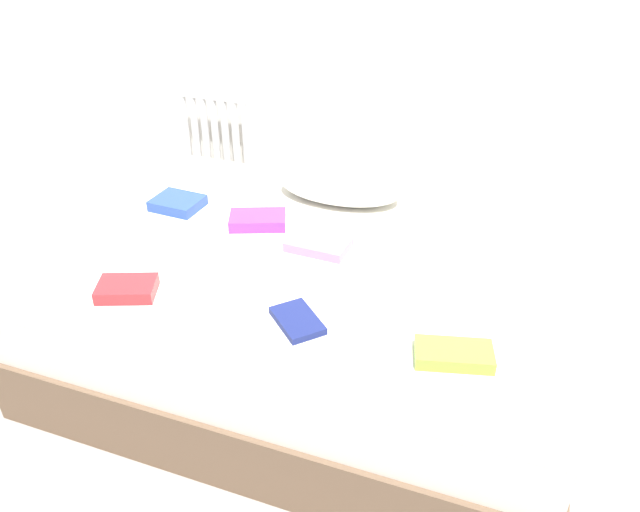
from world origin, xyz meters
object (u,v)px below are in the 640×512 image
object	(u,v)px
textbook_navy	(297,321)
textbook_blue	(178,203)
textbook_purple	(258,220)
textbook_red	(127,289)
textbook_lime	(454,354)
pillow	(340,187)
radiator	(216,140)
textbook_pink	(319,244)
bed	(316,310)

from	to	relation	value
textbook_navy	textbook_blue	xyz separation A→B (m)	(-0.81, 0.59, 0.01)
textbook_purple	textbook_red	size ratio (longest dim) A/B	1.16
textbook_purple	textbook_lime	bearing A→B (deg)	-53.42
pillow	textbook_navy	world-z (taller)	pillow
radiator	textbook_navy	world-z (taller)	radiator
textbook_pink	textbook_lime	size ratio (longest dim) A/B	1.01
textbook_red	pillow	bearing A→B (deg)	43.08
textbook_red	textbook_pink	xyz separation A→B (m)	(0.53, 0.53, -0.00)
textbook_lime	textbook_purple	bearing A→B (deg)	134.16
bed	textbook_pink	world-z (taller)	textbook_pink
radiator	textbook_pink	world-z (taller)	radiator
radiator	pillow	world-z (taller)	radiator
pillow	textbook_pink	xyz separation A→B (m)	(0.07, -0.45, -0.04)
textbook_navy	textbook_blue	size ratio (longest dim) A/B	0.94
radiator	textbook_lime	distance (m)	2.34
radiator	textbook_blue	distance (m)	1.09
bed	radiator	size ratio (longest dim) A/B	3.41
radiator	textbook_blue	bearing A→B (deg)	-70.17
bed	pillow	bearing A→B (deg)	98.61
radiator	textbook_pink	size ratio (longest dim) A/B	2.44
radiator	bed	bearing A→B (deg)	-47.67
textbook_blue	pillow	bearing A→B (deg)	30.44
textbook_lime	pillow	bearing A→B (deg)	112.09
radiator	textbook_navy	xyz separation A→B (m)	(1.18, -1.61, 0.12)
radiator	textbook_navy	distance (m)	2.00
radiator	textbook_purple	xyz separation A→B (m)	(0.77, -1.04, 0.13)
pillow	textbook_blue	distance (m)	0.73
bed	textbook_red	size ratio (longest dim) A/B	9.88
bed	textbook_red	xyz separation A→B (m)	(-0.54, -0.46, 0.28)
textbook_blue	bed	bearing A→B (deg)	-11.37
bed	textbook_lime	xyz separation A→B (m)	(0.61, -0.41, 0.27)
textbook_navy	textbook_blue	bearing A→B (deg)	-172.99
pillow	textbook_pink	distance (m)	0.46
radiator	textbook_navy	bearing A→B (deg)	-53.69
pillow	textbook_purple	world-z (taller)	pillow
textbook_blue	textbook_purple	bearing A→B (deg)	-0.29
textbook_purple	textbook_pink	size ratio (longest dim) A/B	0.98
bed	pillow	size ratio (longest dim) A/B	3.53
bed	textbook_purple	world-z (taller)	textbook_purple
bed	textbook_red	bearing A→B (deg)	-139.77
pillow	textbook_purple	size ratio (longest dim) A/B	2.40
textbook_red	textbook_navy	bearing A→B (deg)	-16.81
bed	textbook_purple	size ratio (longest dim) A/B	8.49
pillow	textbook_pink	bearing A→B (deg)	-81.80
textbook_pink	textbook_lime	xyz separation A→B (m)	(0.62, -0.48, 0.00)
pillow	textbook_blue	xyz separation A→B (m)	(-0.65, -0.34, -0.04)
radiator	textbook_pink	distance (m)	1.57
textbook_blue	radiator	bearing A→B (deg)	112.74
pillow	textbook_lime	xyz separation A→B (m)	(0.69, -0.93, -0.04)
bed	radiator	distance (m)	1.63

